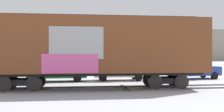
# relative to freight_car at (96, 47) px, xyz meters

# --- Properties ---
(ground_plane) EXTENTS (260.00, 260.00, 0.00)m
(ground_plane) POSITION_rel_freight_car_xyz_m (1.46, 0.00, -2.68)
(ground_plane) COLOR #B2B5BC
(track) EXTENTS (59.97, 5.86, 0.08)m
(track) POSITION_rel_freight_car_xyz_m (0.71, -0.04, -2.64)
(track) COLOR #4C4742
(track) RESTS_ON ground_plane
(freight_car) EXTENTS (14.10, 4.01, 4.69)m
(freight_car) POSITION_rel_freight_car_xyz_m (0.00, 0.00, 0.00)
(freight_car) COLOR brown
(freight_car) RESTS_ON ground_plane
(flagpole) EXTENTS (0.59, 1.51, 7.65)m
(flagpole) POSITION_rel_freight_car_xyz_m (7.10, 12.87, 2.34)
(flagpole) COLOR silver
(flagpole) RESTS_ON ground_plane
(hillside) EXTENTS (110.02, 39.39, 15.15)m
(hillside) POSITION_rel_freight_car_xyz_m (1.49, 76.64, 2.55)
(hillside) COLOR gray
(hillside) RESTS_ON ground_plane
(parked_car_green) EXTENTS (4.68, 1.98, 1.73)m
(parked_car_green) POSITION_rel_freight_car_xyz_m (-2.56, 4.77, -1.84)
(parked_car_green) COLOR #1E5933
(parked_car_green) RESTS_ON ground_plane
(parked_car_white) EXTENTS (4.40, 2.10, 1.70)m
(parked_car_white) POSITION_rel_freight_car_xyz_m (2.47, 4.69, -1.83)
(parked_car_white) COLOR silver
(parked_car_white) RESTS_ON ground_plane
(parked_car_blue) EXTENTS (4.88, 2.13, 1.75)m
(parked_car_blue) POSITION_rel_freight_car_xyz_m (9.19, 4.67, -1.79)
(parked_car_blue) COLOR navy
(parked_car_blue) RESTS_ON ground_plane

